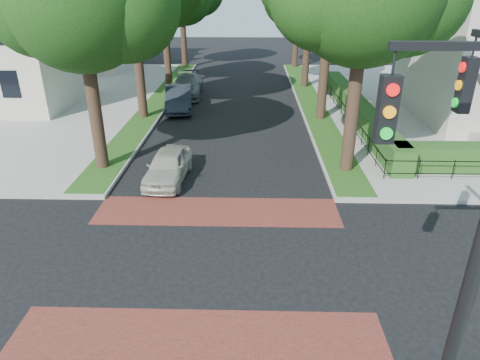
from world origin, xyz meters
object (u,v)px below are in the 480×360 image
Objects in this scene: parked_car_rear at (187,86)px; parked_car_middle at (179,99)px; parked_car_front at (168,166)px; traffic_signal at (476,188)px.

parked_car_middle is at bearing -92.68° from parked_car_rear.
parked_car_rear is at bearing 98.53° from parked_car_front.
parked_car_rear is (-1.30, 15.09, 0.11)m from parked_car_front.
parked_car_middle is 0.89× the size of parked_car_rear.
traffic_signal is 27.11m from parked_car_rear.
parked_car_front is at bearing -91.26° from parked_car_middle.
parked_car_middle reaches higher than parked_car_rear.
parked_car_middle is at bearing 111.51° from traffic_signal.
parked_car_middle is (-8.49, 21.53, -3.92)m from traffic_signal.
parked_car_rear reaches higher than parked_car_front.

